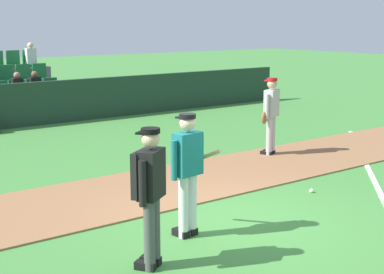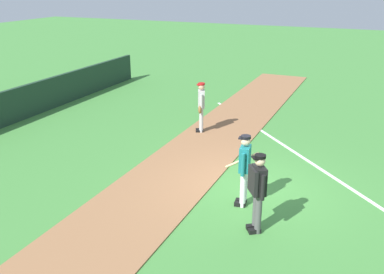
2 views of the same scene
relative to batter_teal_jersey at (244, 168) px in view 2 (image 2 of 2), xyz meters
name	(u,v)px [view 2 (image 2 of 2)]	position (x,y,z in m)	size (l,w,h in m)	color
ground_plane	(252,190)	(0.83, 0.02, -0.97)	(80.00, 80.00, 0.00)	#42843A
infield_dirt_path	(174,175)	(0.83, 2.24, -0.95)	(28.00, 2.44, 0.03)	#936642
foul_line_chalk	(294,152)	(3.83, -0.48, -0.96)	(12.00, 0.10, 0.01)	white
batter_teal_jersey	(244,168)	(0.00, 0.00, 0.00)	(0.72, 0.75, 1.76)	white
umpire_home_plate	(257,189)	(-0.99, -0.59, 0.03)	(0.53, 0.47, 1.76)	#4C4C4C
runner_grey_jersey	(201,106)	(4.39, 2.90, -0.01)	(0.66, 0.41, 1.76)	#B2B2B2
baseball	(260,157)	(2.99, 0.37, -0.93)	(0.07, 0.07, 0.07)	white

